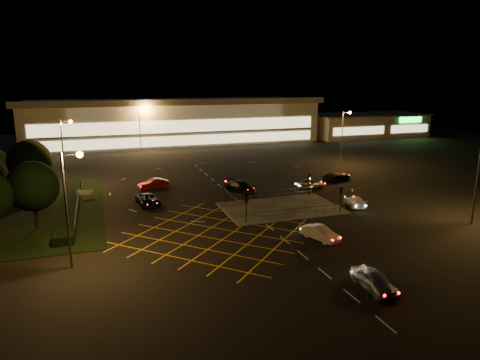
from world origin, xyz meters
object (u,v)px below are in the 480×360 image
object	(u,v)px
signal_nw	(225,186)
car_approach_white	(355,201)
car_right_silver	(310,184)
signal_ne	(309,180)
car_east_grey	(337,176)
signal_sw	(246,203)
car_near_silver	(374,281)
car_circ_red	(154,184)
signal_se	(341,194)
car_far_dkgrey	(240,186)
car_left_blue	(148,200)
car_queue_white	(320,233)

from	to	relation	value
signal_nw	car_approach_white	world-z (taller)	signal_nw
signal_nw	car_right_silver	xyz separation A→B (m)	(14.36, 4.09, -1.69)
signal_ne	car_east_grey	distance (m)	11.46
car_east_grey	signal_sw	bearing A→B (deg)	113.87
signal_nw	car_right_silver	bearing A→B (deg)	15.89
car_near_silver	car_circ_red	xyz separation A→B (m)	(-11.85, 36.81, -0.03)
signal_se	signal_ne	size ratio (longest dim) A/B	1.00
signal_ne	car_far_dkgrey	distance (m)	9.95
car_left_blue	car_east_grey	size ratio (longest dim) A/B	1.07
signal_ne	car_circ_red	bearing A→B (deg)	150.61
signal_nw	car_queue_white	distance (m)	16.02
signal_nw	car_far_dkgrey	world-z (taller)	signal_nw
car_right_silver	car_east_grey	world-z (taller)	car_right_silver
car_queue_white	car_east_grey	xyz separation A→B (m)	(15.32, 22.20, -0.03)
car_east_grey	car_approach_white	distance (m)	14.39
car_far_dkgrey	car_east_grey	size ratio (longest dim) A/B	1.07
car_approach_white	car_right_silver	bearing A→B (deg)	-71.47
signal_ne	car_queue_white	bearing A→B (deg)	-113.70
car_left_blue	signal_sw	bearing A→B (deg)	-56.03
car_left_blue	car_approach_white	world-z (taller)	car_left_blue
signal_nw	car_left_blue	bearing A→B (deg)	164.38
car_queue_white	car_far_dkgrey	size ratio (longest dim) A/B	0.82
signal_se	car_queue_white	size ratio (longest dim) A/B	0.75
car_near_silver	car_right_silver	bearing A→B (deg)	71.56
signal_se	signal_ne	bearing A→B (deg)	-90.00
car_queue_white	car_approach_white	xyz separation A→B (m)	(9.88, 8.88, -0.05)
car_queue_white	car_east_grey	size ratio (longest dim) A/B	0.88
car_near_silver	signal_nw	bearing A→B (deg)	99.63
car_approach_white	car_far_dkgrey	bearing A→B (deg)	-32.33
signal_sw	car_near_silver	bearing A→B (deg)	103.13
signal_ne	car_approach_white	size ratio (longest dim) A/B	0.71
car_circ_red	signal_nw	bearing A→B (deg)	24.67
signal_se	car_left_blue	size ratio (longest dim) A/B	0.62
car_near_silver	car_queue_white	bearing A→B (deg)	83.64
car_near_silver	car_east_grey	size ratio (longest dim) A/B	0.95
signal_sw	car_queue_white	world-z (taller)	signal_sw
signal_nw	car_near_silver	size ratio (longest dim) A/B	0.70
car_far_dkgrey	signal_se	bearing A→B (deg)	-83.55
signal_nw	car_east_grey	distance (m)	22.03
car_far_dkgrey	car_right_silver	distance (m)	10.57
signal_se	car_right_silver	xyz separation A→B (m)	(2.36, 12.08, -1.69)
signal_sw	signal_nw	bearing A→B (deg)	-90.00
signal_ne	signal_sw	bearing A→B (deg)	-146.35
signal_nw	signal_ne	size ratio (longest dim) A/B	1.00
car_approach_white	car_queue_white	bearing A→B (deg)	55.21
car_left_blue	car_far_dkgrey	distance (m)	13.75
car_near_silver	car_queue_white	world-z (taller)	car_near_silver
car_far_dkgrey	car_east_grey	distance (m)	16.93
signal_sw	car_circ_red	distance (m)	20.65
signal_sw	signal_nw	xyz separation A→B (m)	(0.00, 7.99, 0.00)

